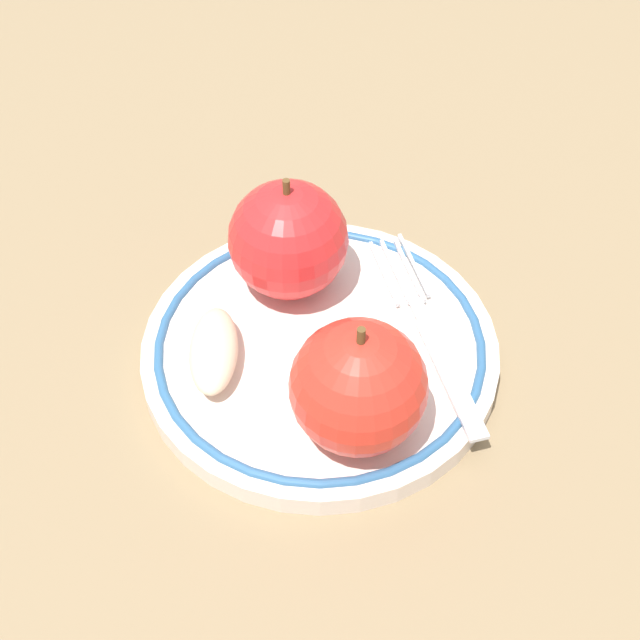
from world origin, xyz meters
TOP-DOWN VIEW (x-y plane):
  - ground_plane at (0.00, 0.00)m, footprint 2.00×2.00m
  - plate at (0.02, -0.01)m, footprint 0.23×0.23m
  - apple_red_whole at (0.06, -0.05)m, footprint 0.08×0.08m
  - apple_second_whole at (-0.04, 0.03)m, footprint 0.08×0.08m
  - apple_slice_front at (0.06, 0.03)m, footprint 0.06×0.07m
  - fork at (-0.04, -0.06)m, footprint 0.14×0.13m

SIDE VIEW (x-z plane):
  - ground_plane at x=0.00m, z-range 0.00..0.00m
  - plate at x=0.02m, z-range 0.00..0.02m
  - fork at x=-0.04m, z-range 0.02..0.02m
  - apple_slice_front at x=0.06m, z-range 0.02..0.04m
  - apple_red_whole at x=0.06m, z-range 0.01..0.10m
  - apple_second_whole at x=-0.04m, z-range 0.01..0.10m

